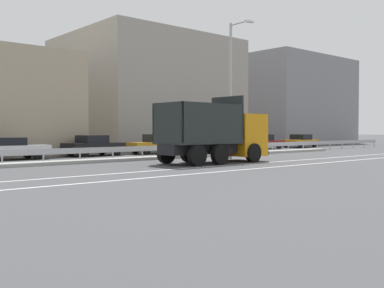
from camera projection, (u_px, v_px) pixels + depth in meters
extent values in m
plane|color=#424244|center=(211.00, 159.00, 27.86)|extent=(320.00, 320.00, 0.00)
cube|color=silver|center=(237.00, 165.00, 22.91)|extent=(53.52, 0.16, 0.01)
cube|color=silver|center=(270.00, 167.00, 21.26)|extent=(53.52, 0.16, 0.01)
cube|color=gray|center=(192.00, 156.00, 29.17)|extent=(29.43, 1.10, 0.18)
cube|color=#9EA0A5|center=(182.00, 147.00, 29.97)|extent=(53.52, 0.04, 0.32)
cylinder|color=#ADADB2|center=(2.00, 159.00, 22.34)|extent=(0.09, 0.09, 0.62)
cylinder|color=#ADADB2|center=(43.00, 158.00, 23.73)|extent=(0.09, 0.09, 0.62)
cylinder|color=#ADADB2|center=(80.00, 156.00, 25.12)|extent=(0.09, 0.09, 0.62)
cylinder|color=#ADADB2|center=(113.00, 155.00, 26.51)|extent=(0.09, 0.09, 0.62)
cylinder|color=#ADADB2|center=(142.00, 154.00, 27.90)|extent=(0.09, 0.09, 0.62)
cylinder|color=#ADADB2|center=(169.00, 153.00, 29.29)|extent=(0.09, 0.09, 0.62)
cylinder|color=#ADADB2|center=(194.00, 151.00, 30.68)|extent=(0.09, 0.09, 0.62)
cylinder|color=#ADADB2|center=(216.00, 151.00, 32.07)|extent=(0.09, 0.09, 0.62)
cylinder|color=#ADADB2|center=(236.00, 150.00, 33.46)|extent=(0.09, 0.09, 0.62)
cylinder|color=#ADADB2|center=(255.00, 149.00, 34.85)|extent=(0.09, 0.09, 0.62)
cylinder|color=#ADADB2|center=(272.00, 148.00, 36.24)|extent=(0.09, 0.09, 0.62)
cylinder|color=#ADADB2|center=(288.00, 148.00, 37.63)|extent=(0.09, 0.09, 0.62)
cylinder|color=#ADADB2|center=(303.00, 147.00, 39.02)|extent=(0.09, 0.09, 0.62)
cylinder|color=#ADADB2|center=(317.00, 146.00, 40.41)|extent=(0.09, 0.09, 0.62)
cylinder|color=#ADADB2|center=(330.00, 146.00, 41.80)|extent=(0.09, 0.09, 0.62)
cylinder|color=#ADADB2|center=(342.00, 145.00, 43.19)|extent=(0.09, 0.09, 0.62)
cylinder|color=#ADADB2|center=(353.00, 145.00, 44.58)|extent=(0.09, 0.09, 0.62)
cylinder|color=#ADADB2|center=(364.00, 144.00, 45.97)|extent=(0.09, 0.09, 0.62)
cylinder|color=#ADADB2|center=(374.00, 144.00, 47.36)|extent=(0.09, 0.09, 0.62)
cube|color=orange|center=(240.00, 135.00, 25.73)|extent=(1.97, 2.48, 2.36)
cube|color=black|center=(252.00, 128.00, 26.37)|extent=(0.06, 2.11, 0.88)
cube|color=black|center=(252.00, 152.00, 26.44)|extent=(0.13, 2.41, 0.24)
cube|color=black|center=(199.00, 149.00, 23.60)|extent=(4.54, 1.41, 0.53)
cube|color=#232828|center=(199.00, 143.00, 23.59)|extent=(4.37, 2.41, 0.12)
cube|color=#232828|center=(185.00, 123.00, 24.40)|extent=(4.34, 0.15, 1.97)
cube|color=#232828|center=(214.00, 122.00, 22.72)|extent=(4.34, 0.15, 1.97)
cube|color=#232828|center=(227.00, 119.00, 24.96)|extent=(0.13, 2.36, 2.47)
cube|color=#232828|center=(168.00, 122.00, 22.14)|extent=(0.13, 2.36, 1.97)
cylinder|color=black|center=(222.00, 151.00, 26.46)|extent=(1.04, 0.33, 1.04)
cylinder|color=black|center=(253.00, 153.00, 24.67)|extent=(1.04, 0.33, 1.04)
cylinder|color=black|center=(189.00, 153.00, 24.73)|extent=(1.04, 0.33, 1.04)
cylinder|color=black|center=(220.00, 155.00, 22.94)|extent=(1.04, 0.33, 1.04)
cylinder|color=black|center=(166.00, 154.00, 23.68)|extent=(1.04, 0.33, 1.04)
cylinder|color=black|center=(197.00, 156.00, 21.88)|extent=(1.04, 0.33, 1.04)
cylinder|color=white|center=(198.00, 155.00, 29.52)|extent=(0.16, 0.16, 0.33)
cylinder|color=black|center=(198.00, 149.00, 29.51)|extent=(0.16, 0.16, 0.33)
cylinder|color=white|center=(198.00, 144.00, 29.50)|extent=(0.16, 0.16, 0.33)
cylinder|color=black|center=(198.00, 139.00, 29.49)|extent=(0.16, 0.16, 0.33)
cylinder|color=white|center=(198.00, 134.00, 29.48)|extent=(0.16, 0.16, 0.33)
cylinder|color=#1E4CB2|center=(198.00, 126.00, 29.46)|extent=(0.79, 0.03, 0.79)
cylinder|color=white|center=(198.00, 126.00, 29.46)|extent=(0.86, 0.02, 0.86)
cylinder|color=#ADADB2|center=(231.00, 90.00, 31.45)|extent=(0.18, 0.18, 9.24)
cylinder|color=#ADADB2|center=(240.00, 23.00, 30.59)|extent=(0.23, 1.82, 0.10)
cube|color=silver|center=(249.00, 21.00, 29.87)|extent=(0.71, 0.25, 0.12)
cube|color=silver|center=(9.00, 150.00, 26.57)|extent=(4.51, 1.92, 0.57)
cube|color=black|center=(7.00, 141.00, 26.47)|extent=(1.92, 1.63, 0.46)
cylinder|color=black|center=(28.00, 154.00, 28.11)|extent=(0.61, 0.22, 0.60)
cylinder|color=black|center=(38.00, 155.00, 26.80)|extent=(0.61, 0.22, 0.60)
cube|color=black|center=(94.00, 147.00, 30.80)|extent=(4.19, 2.14, 0.60)
cube|color=black|center=(92.00, 139.00, 30.70)|extent=(1.82, 1.75, 0.52)
cylinder|color=black|center=(102.00, 151.00, 32.33)|extent=(0.61, 0.24, 0.60)
cylinder|color=black|center=(116.00, 151.00, 31.08)|extent=(0.61, 0.24, 0.60)
cylinder|color=black|center=(71.00, 152.00, 30.54)|extent=(0.61, 0.24, 0.60)
cylinder|color=black|center=(85.00, 153.00, 29.29)|extent=(0.61, 0.24, 0.60)
cube|color=#B27A14|center=(157.00, 146.00, 33.70)|extent=(4.51, 2.00, 0.58)
cube|color=black|center=(158.00, 138.00, 33.76)|extent=(1.95, 1.61, 0.58)
cylinder|color=black|center=(147.00, 151.00, 32.25)|extent=(0.61, 0.24, 0.60)
cylinder|color=black|center=(135.00, 150.00, 33.53)|extent=(0.61, 0.24, 0.60)
cylinder|color=black|center=(178.00, 150.00, 33.89)|extent=(0.61, 0.24, 0.60)
cylinder|color=black|center=(166.00, 149.00, 35.17)|extent=(0.61, 0.24, 0.60)
cube|color=black|center=(211.00, 143.00, 38.29)|extent=(4.45, 2.12, 0.71)
cube|color=black|center=(210.00, 136.00, 38.20)|extent=(1.92, 1.74, 0.48)
cylinder|color=black|center=(216.00, 147.00, 39.82)|extent=(0.61, 0.24, 0.60)
cylinder|color=black|center=(230.00, 147.00, 38.43)|extent=(0.61, 0.24, 0.60)
cylinder|color=black|center=(192.00, 147.00, 38.18)|extent=(0.61, 0.24, 0.60)
cylinder|color=black|center=(205.00, 148.00, 36.79)|extent=(0.61, 0.24, 0.60)
cube|color=maroon|center=(262.00, 143.00, 42.43)|extent=(4.58, 1.99, 0.51)
cube|color=black|center=(261.00, 137.00, 42.32)|extent=(1.95, 1.69, 0.57)
cylinder|color=black|center=(265.00, 145.00, 44.00)|extent=(0.61, 0.22, 0.60)
cylinder|color=black|center=(279.00, 146.00, 42.64)|extent=(0.61, 0.22, 0.60)
cylinder|color=black|center=(245.00, 146.00, 42.22)|extent=(0.61, 0.22, 0.60)
cylinder|color=black|center=(259.00, 146.00, 40.86)|extent=(0.61, 0.22, 0.60)
cube|color=#B27A14|center=(300.00, 142.00, 45.93)|extent=(4.10, 1.97, 0.52)
cube|color=black|center=(301.00, 137.00, 46.00)|extent=(1.75, 1.67, 0.53)
cylinder|color=black|center=(301.00, 145.00, 44.45)|extent=(0.61, 0.22, 0.60)
cylinder|color=black|center=(286.00, 145.00, 45.71)|extent=(0.61, 0.22, 0.60)
cylinder|color=black|center=(314.00, 145.00, 46.16)|extent=(0.61, 0.22, 0.60)
cylinder|color=black|center=(300.00, 144.00, 47.42)|extent=(0.61, 0.22, 0.60)
cube|color=gray|center=(146.00, 94.00, 46.26)|extent=(15.55, 14.07, 10.98)
cube|color=gray|center=(278.00, 102.00, 61.03)|extent=(15.98, 14.85, 11.17)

